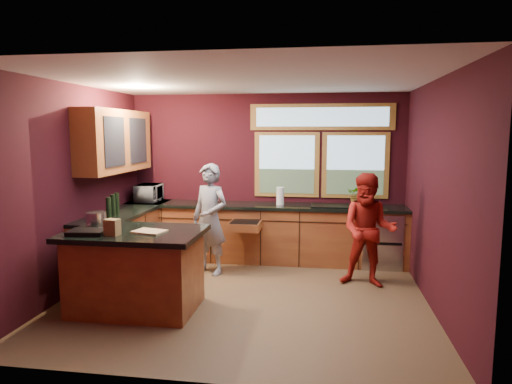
% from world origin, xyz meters
% --- Properties ---
extents(floor, '(4.50, 4.50, 0.00)m').
position_xyz_m(floor, '(0.00, 0.00, 0.00)').
color(floor, brown).
rests_on(floor, ground).
extents(room_shell, '(4.52, 4.02, 2.71)m').
position_xyz_m(room_shell, '(-0.60, 0.32, 1.80)').
color(room_shell, black).
rests_on(room_shell, ground).
extents(back_counter, '(4.50, 0.64, 0.93)m').
position_xyz_m(back_counter, '(0.20, 1.70, 0.46)').
color(back_counter, '#5F2816').
rests_on(back_counter, floor).
extents(left_counter, '(0.64, 2.30, 0.93)m').
position_xyz_m(left_counter, '(-1.95, 0.85, 0.47)').
color(left_counter, '#5F2816').
rests_on(left_counter, floor).
extents(island, '(1.55, 1.05, 0.95)m').
position_xyz_m(island, '(-1.20, -0.56, 0.48)').
color(island, '#5F2816').
rests_on(island, floor).
extents(person_grey, '(0.70, 0.60, 1.63)m').
position_xyz_m(person_grey, '(-0.68, 0.93, 0.81)').
color(person_grey, slate).
rests_on(person_grey, floor).
extents(person_red, '(0.84, 0.71, 1.54)m').
position_xyz_m(person_red, '(1.57, 0.70, 0.77)').
color(person_red, maroon).
rests_on(person_red, floor).
extents(microwave, '(0.38, 0.54, 0.29)m').
position_xyz_m(microwave, '(-1.92, 1.70, 1.07)').
color(microwave, '#999999').
rests_on(microwave, left_counter).
extents(potted_plant, '(0.32, 0.28, 0.35)m').
position_xyz_m(potted_plant, '(1.49, 1.75, 1.11)').
color(potted_plant, '#999999').
rests_on(potted_plant, back_counter).
extents(paper_towel, '(0.12, 0.12, 0.28)m').
position_xyz_m(paper_towel, '(0.27, 1.70, 1.07)').
color(paper_towel, silver).
rests_on(paper_towel, back_counter).
extents(cutting_board, '(0.40, 0.32, 0.02)m').
position_xyz_m(cutting_board, '(-1.00, -0.61, 0.95)').
color(cutting_board, tan).
rests_on(cutting_board, island).
extents(stock_pot, '(0.24, 0.24, 0.18)m').
position_xyz_m(stock_pot, '(-1.75, -0.41, 1.03)').
color(stock_pot, '#BABABF').
rests_on(stock_pot, island).
extents(paper_bag, '(0.17, 0.14, 0.18)m').
position_xyz_m(paper_bag, '(-1.35, -0.81, 1.03)').
color(paper_bag, brown).
rests_on(paper_bag, island).
extents(black_tray, '(0.43, 0.32, 0.05)m').
position_xyz_m(black_tray, '(-1.65, -0.81, 0.97)').
color(black_tray, black).
rests_on(black_tray, island).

